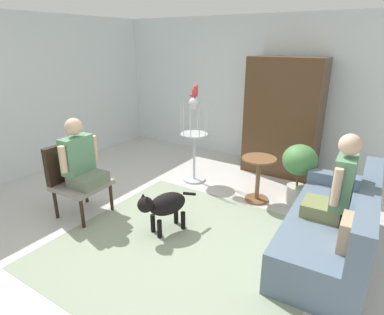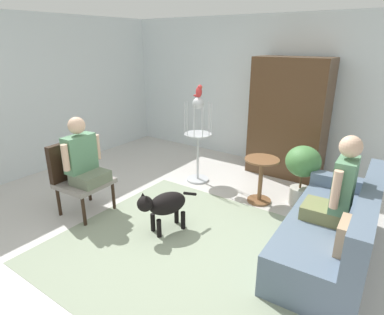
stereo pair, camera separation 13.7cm
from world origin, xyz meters
name	(u,v)px [view 2 (the right image)]	position (x,y,z in m)	size (l,w,h in m)	color
ground_plane	(187,232)	(0.00, 0.00, 0.00)	(7.63, 7.63, 0.00)	beige
back_wall	(283,93)	(0.00, 2.84, 1.29)	(6.96, 0.12, 2.57)	silver
left_wall	(40,95)	(-3.24, 0.30, 1.29)	(0.12, 6.17, 2.57)	silver
area_rug	(183,247)	(0.15, -0.27, 0.00)	(2.69, 2.57, 0.01)	gray
couch	(335,231)	(1.52, 0.50, 0.30)	(0.89, 1.95, 0.84)	slate
armchair	(77,172)	(-1.48, -0.37, 0.54)	(0.60, 0.63, 0.93)	black
person_on_couch	(338,187)	(1.48, 0.48, 0.79)	(0.46, 0.51, 0.90)	olive
person_on_armchair	(83,157)	(-1.33, -0.36, 0.78)	(0.44, 0.57, 0.83)	#66705A
round_end_table	(261,176)	(0.38, 1.22, 0.38)	(0.47, 0.47, 0.64)	brown
dog	(164,205)	(-0.22, -0.13, 0.35)	(0.41, 0.74, 0.55)	black
bird_cage_stand	(198,137)	(-0.75, 1.33, 0.73)	(0.43, 0.43, 1.35)	silver
parrot	(199,91)	(-0.73, 1.33, 1.44)	(0.17, 0.10, 0.19)	red
potted_plant	(302,167)	(0.86, 1.45, 0.55)	(0.46, 0.46, 0.84)	beige
armoire_cabinet	(289,118)	(0.28, 2.43, 0.96)	(1.18, 0.56, 1.91)	#4C331E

